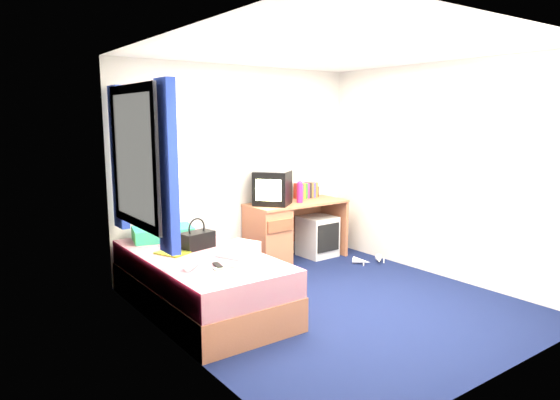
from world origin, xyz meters
TOP-DOWN VIEW (x-y plane):
  - ground at (0.00, 0.00)m, footprint 3.40×3.40m
  - room_shell at (0.00, 0.00)m, footprint 3.40×3.40m
  - bed at (-1.10, 0.65)m, footprint 1.01×2.00m
  - pillow at (-1.15, 1.37)m, footprint 0.67×0.51m
  - desk at (0.38, 1.44)m, footprint 1.30×0.55m
  - storage_cube at (1.00, 1.42)m, footprint 0.43×0.43m
  - crt_tv at (0.29, 1.44)m, footprint 0.55×0.56m
  - vcr at (0.30, 1.44)m, footprint 0.45×0.48m
  - book_row at (0.94, 1.60)m, footprint 0.31×0.13m
  - picture_frame at (1.13, 1.63)m, footprint 0.03×0.12m
  - pink_water_bottle at (0.66, 1.36)m, footprint 0.10×0.10m
  - aerosol_can at (0.51, 1.46)m, footprint 0.06×0.06m
  - handbag at (-1.02, 0.84)m, footprint 0.35×0.24m
  - towel at (-0.82, 0.40)m, footprint 0.40×0.37m
  - magazine at (-1.30, 0.80)m, footprint 0.30×0.34m
  - water_bottle at (-1.36, 0.27)m, footprint 0.19×0.19m
  - colour_swatch_fan at (-1.13, 0.11)m, footprint 0.22×0.07m
  - remote_control at (-1.16, 0.19)m, footprint 0.08×0.17m
  - window_assembly at (-1.55, 0.90)m, footprint 0.11×1.42m
  - white_heels at (1.29, 0.74)m, footprint 0.42×0.31m

SIDE VIEW (x-z plane):
  - ground at x=0.00m, z-range 0.00..0.00m
  - white_heels at x=1.29m, z-range -0.01..0.09m
  - storage_cube at x=1.00m, z-range 0.00..0.52m
  - bed at x=-1.10m, z-range 0.00..0.54m
  - desk at x=0.38m, z-range 0.03..0.78m
  - colour_swatch_fan at x=-1.13m, z-range 0.54..0.55m
  - magazine at x=-1.30m, z-range 0.54..0.55m
  - remote_control at x=-1.16m, z-range 0.54..0.56m
  - water_bottle at x=-1.36m, z-range 0.54..0.61m
  - towel at x=-0.82m, z-range 0.54..0.65m
  - pillow at x=-1.15m, z-range 0.54..0.67m
  - handbag at x=-1.02m, z-range 0.48..0.78m
  - picture_frame at x=1.13m, z-range 0.75..0.89m
  - aerosol_can at x=0.51m, z-range 0.75..0.91m
  - book_row at x=0.94m, z-range 0.75..0.95m
  - pink_water_bottle at x=0.66m, z-range 0.75..0.99m
  - crt_tv at x=0.29m, z-range 0.75..1.16m
  - vcr at x=0.30m, z-range 1.16..1.23m
  - window_assembly at x=-1.55m, z-range 0.72..2.12m
  - room_shell at x=0.00m, z-range -0.25..3.15m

